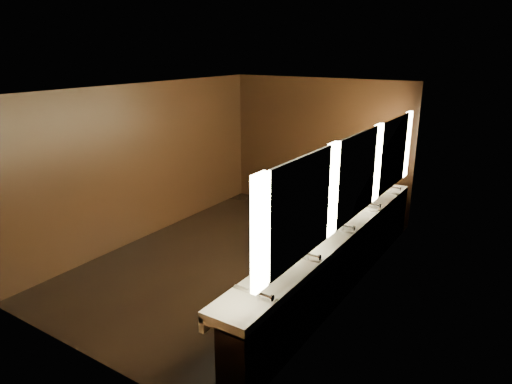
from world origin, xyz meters
TOP-DOWN VIEW (x-y plane):
  - floor at (0.00, 0.00)m, footprint 6.00×6.00m
  - ceiling at (0.00, 0.00)m, footprint 4.00×6.00m
  - wall_back at (0.00, 3.00)m, footprint 4.00×0.02m
  - wall_front at (0.00, -3.00)m, footprint 4.00×0.02m
  - wall_left at (-2.00, 0.00)m, footprint 0.02×6.00m
  - wall_right at (2.00, 0.00)m, footprint 0.02×6.00m
  - sink_counter at (1.79, 0.00)m, footprint 0.55×5.40m
  - mirror_band at (1.98, -0.00)m, footprint 0.06×5.03m
  - person at (1.20, -0.23)m, footprint 0.55×0.65m
  - trash_bin at (1.58, -1.81)m, footprint 0.41×0.41m

SIDE VIEW (x-z plane):
  - floor at x=0.00m, z-range 0.00..0.00m
  - trash_bin at x=1.58m, z-range 0.00..0.58m
  - sink_counter at x=1.79m, z-range -0.01..1.00m
  - person at x=1.20m, z-range 0.00..1.52m
  - wall_back at x=0.00m, z-range 0.00..2.80m
  - wall_front at x=0.00m, z-range 0.00..2.80m
  - wall_left at x=-2.00m, z-range 0.00..2.80m
  - wall_right at x=2.00m, z-range 0.00..2.80m
  - mirror_band at x=1.98m, z-range 1.17..2.32m
  - ceiling at x=0.00m, z-range 2.79..2.81m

